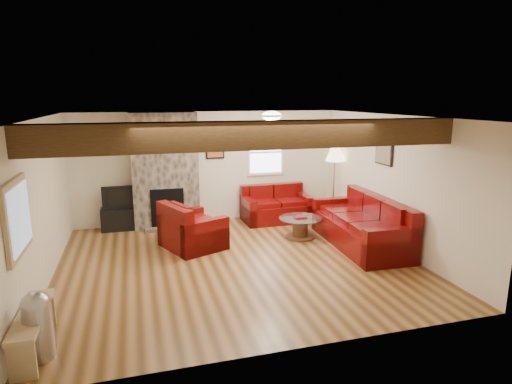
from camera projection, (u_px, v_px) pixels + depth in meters
room at (237, 192)px, 7.18m from camera, size 8.00×8.00×8.00m
oak_beam at (257, 135)px, 5.78m from camera, size 6.00×0.36×0.38m
chimney_breast at (165, 172)px, 9.26m from camera, size 1.40×0.67×2.50m
back_window at (266, 152)px, 10.02m from camera, size 0.90×0.08×1.10m
hatch_window at (18, 218)px, 4.94m from camera, size 0.08×1.00×0.90m
ceiling_dome at (272, 117)px, 8.01m from camera, size 0.40×0.40×0.18m
artwork_back at (215, 147)px, 9.67m from camera, size 0.42×0.06×0.52m
artwork_right at (384, 154)px, 8.15m from camera, size 0.06×0.55×0.42m
sofa_three at (360, 222)px, 8.20m from camera, size 1.11×2.47×0.94m
loveseat at (276, 204)px, 9.85m from camera, size 1.54×0.90×0.81m
armchair_red at (193, 225)px, 8.10m from camera, size 1.29×1.37×0.88m
coffee_table at (300, 228)px, 8.69m from camera, size 0.87×0.87×0.45m
tv_cabinet at (125, 218)px, 9.27m from camera, size 0.97×0.39×0.48m
television at (123, 196)px, 9.16m from camera, size 0.86×0.11×0.50m
floor_lamp at (335, 159)px, 9.79m from camera, size 0.43×0.43×1.68m
pine_bench at (34, 331)px, 4.82m from camera, size 0.29×1.23×0.46m
pedal_bin at (38, 325)px, 4.64m from camera, size 0.38×0.38×0.78m
coal_bucket at (176, 225)px, 9.02m from camera, size 0.34×0.34×0.32m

